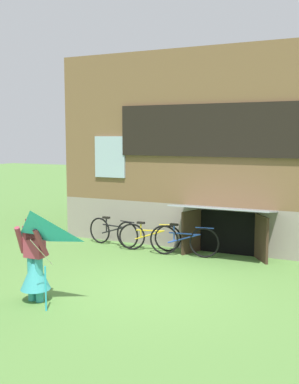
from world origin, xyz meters
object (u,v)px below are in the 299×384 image
(person, at_px, (35,265))
(bicycle_yellow, at_px, (150,237))
(kite, at_px, (31,237))
(bicycle_blue, at_px, (184,241))
(bicycle_black, at_px, (113,232))

(person, height_order, bicycle_yellow, person)
(kite, distance_m, bicycle_blue, 4.64)
(bicycle_blue, distance_m, bicycle_black, 2.07)
(person, bearing_deg, bicycle_yellow, 100.99)
(person, relative_size, bicycle_blue, 0.91)
(bicycle_yellow, relative_size, bicycle_black, 0.96)
(person, distance_m, bicycle_yellow, 4.10)
(person, distance_m, bicycle_blue, 4.14)
(kite, bearing_deg, person, 125.42)
(bicycle_yellow, height_order, bicycle_black, bicycle_black)
(person, xyz_separation_m, kite, (0.38, -0.53, 0.64))
(bicycle_blue, relative_size, bicycle_black, 1.05)
(kite, distance_m, bicycle_yellow, 4.70)
(bicycle_blue, bearing_deg, kite, -107.90)
(person, height_order, kite, kite)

